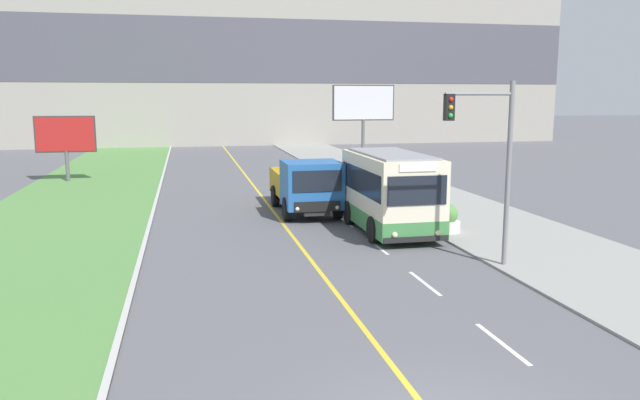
{
  "coord_description": "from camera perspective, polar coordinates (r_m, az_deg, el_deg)",
  "views": [
    {
      "loc": [
        -3.94,
        -8.75,
        5.4
      ],
      "look_at": [
        1.1,
        14.73,
        1.4
      ],
      "focal_mm": 35.0,
      "sensor_mm": 36.0,
      "label": 1
    }
  ],
  "objects": [
    {
      "name": "planter_round_third",
      "position": [
        35.04,
        5.07,
        1.52
      ],
      "size": [
        1.1,
        1.1,
        1.16
      ],
      "color": "silver",
      "rests_on": "sidewalk_right"
    },
    {
      "name": "dump_truck",
      "position": [
        28.42,
        -1.1,
        1.16
      ],
      "size": [
        2.59,
        6.55,
        2.56
      ],
      "color": "black",
      "rests_on": "ground_plane"
    },
    {
      "name": "city_bus",
      "position": [
        25.0,
        6.46,
        0.7
      ],
      "size": [
        2.65,
        6.02,
        3.2
      ],
      "color": "beige",
      "rests_on": "ground_plane"
    },
    {
      "name": "billboard_small",
      "position": [
        42.89,
        -22.25,
        5.43
      ],
      "size": [
        3.68,
        0.24,
        4.18
      ],
      "color": "#59595B",
      "rests_on": "ground_plane"
    },
    {
      "name": "apartment_block_background",
      "position": [
        73.02,
        -9.23,
        12.78
      ],
      "size": [
        80.0,
        8.04,
        19.54
      ],
      "color": "gray",
      "rests_on": "ground_plane"
    },
    {
      "name": "traffic_light_mast",
      "position": [
        20.02,
        15.31,
        4.37
      ],
      "size": [
        2.28,
        0.32,
        5.88
      ],
      "color": "slate",
      "rests_on": "ground_plane"
    },
    {
      "name": "planter_round_second",
      "position": [
        30.06,
        7.7,
        0.19
      ],
      "size": [
        1.14,
        1.14,
        1.2
      ],
      "color": "silver",
      "rests_on": "sidewalk_right"
    },
    {
      "name": "lane_marking_centre",
      "position": [
        12.3,
        9.89,
        -16.72
      ],
      "size": [
        2.88,
        140.0,
        0.01
      ],
      "color": "gold",
      "rests_on": "ground_plane"
    },
    {
      "name": "planter_round_near",
      "position": [
        25.24,
        11.57,
        -1.77
      ],
      "size": [
        1.02,
        1.02,
        1.13
      ],
      "color": "silver",
      "rests_on": "sidewalk_right"
    },
    {
      "name": "billboard_large",
      "position": [
        45.19,
        3.99,
        8.55
      ],
      "size": [
        4.51,
        0.24,
        6.21
      ],
      "color": "#59595B",
      "rests_on": "ground_plane"
    }
  ]
}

